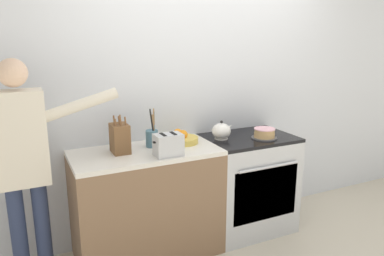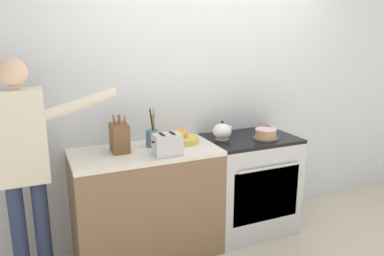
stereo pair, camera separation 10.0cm
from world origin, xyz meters
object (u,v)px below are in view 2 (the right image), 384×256
object	(u,v)px
stove_range	(249,184)
tea_kettle	(222,131)
layer_cake	(266,134)
fruit_bowl	(182,138)
toaster	(167,145)
knife_block	(120,138)
person_baker	(24,155)
utensil_crock	(152,137)

from	to	relation	value
stove_range	tea_kettle	world-z (taller)	tea_kettle
layer_cake	fruit_bowl	bearing A→B (deg)	165.64
toaster	fruit_bowl	bearing A→B (deg)	49.01
tea_kettle	knife_block	size ratio (longest dim) A/B	0.66
fruit_bowl	toaster	xyz separation A→B (m)	(-0.23, -0.27, 0.05)
layer_cake	toaster	bearing A→B (deg)	-175.04
layer_cake	person_baker	bearing A→B (deg)	177.57
utensil_crock	fruit_bowl	world-z (taller)	utensil_crock
layer_cake	fruit_bowl	world-z (taller)	fruit_bowl
stove_range	utensil_crock	size ratio (longest dim) A/B	2.78
toaster	tea_kettle	bearing A→B (deg)	21.14
stove_range	knife_block	world-z (taller)	knife_block
stove_range	layer_cake	world-z (taller)	layer_cake
knife_block	utensil_crock	world-z (taller)	utensil_crock
utensil_crock	toaster	size ratio (longest dim) A/B	1.45
tea_kettle	fruit_bowl	world-z (taller)	tea_kettle
stove_range	fruit_bowl	xyz separation A→B (m)	(-0.63, 0.08, 0.49)
tea_kettle	toaster	world-z (taller)	toaster
utensil_crock	knife_block	bearing A→B (deg)	-171.95
knife_block	toaster	bearing A→B (deg)	-36.64
utensil_crock	fruit_bowl	bearing A→B (deg)	-0.64
person_baker	layer_cake	bearing A→B (deg)	-10.34
layer_cake	toaster	world-z (taller)	toaster
utensil_crock	person_baker	bearing A→B (deg)	-173.83
stove_range	layer_cake	bearing A→B (deg)	-49.82
tea_kettle	utensil_crock	bearing A→B (deg)	176.55
utensil_crock	fruit_bowl	distance (m)	0.27
layer_cake	fruit_bowl	size ratio (longest dim) A/B	0.88
layer_cake	fruit_bowl	xyz separation A→B (m)	(-0.72, 0.19, -0.00)
layer_cake	person_baker	distance (m)	1.96
tea_kettle	layer_cake	bearing A→B (deg)	-22.91
stove_range	utensil_crock	world-z (taller)	utensil_crock
stove_range	knife_block	distance (m)	1.31
knife_block	utensil_crock	xyz separation A→B (m)	(0.28, 0.04, -0.04)
fruit_bowl	toaster	world-z (taller)	toaster
toaster	person_baker	size ratio (longest dim) A/B	0.14
stove_range	toaster	size ratio (longest dim) A/B	4.02
knife_block	tea_kettle	bearing A→B (deg)	0.07
layer_cake	toaster	size ratio (longest dim) A/B	1.02
layer_cake	utensil_crock	distance (m)	1.01
utensil_crock	fruit_bowl	size ratio (longest dim) A/B	1.25
tea_kettle	person_baker	size ratio (longest dim) A/B	0.12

